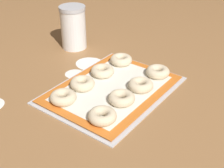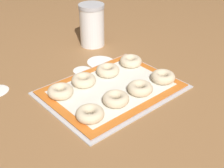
% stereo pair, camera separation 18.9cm
% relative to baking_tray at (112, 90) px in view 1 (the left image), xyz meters
% --- Properties ---
extents(ground_plane, '(2.80, 2.80, 0.00)m').
position_rel_baking_tray_xyz_m(ground_plane, '(-0.01, -0.02, -0.00)').
color(ground_plane, olive).
extents(baking_tray, '(0.45, 0.34, 0.01)m').
position_rel_baking_tray_xyz_m(baking_tray, '(0.00, 0.00, 0.00)').
color(baking_tray, silver).
rests_on(baking_tray, ground_plane).
extents(baking_mat, '(0.43, 0.32, 0.00)m').
position_rel_baking_tray_xyz_m(baking_mat, '(0.00, -0.00, 0.01)').
color(baking_mat, orange).
rests_on(baking_mat, baking_tray).
extents(bagel_front_far_left, '(0.09, 0.09, 0.03)m').
position_rel_baking_tray_xyz_m(bagel_front_far_left, '(-0.16, -0.08, 0.02)').
color(bagel_front_far_left, beige).
rests_on(bagel_front_far_left, baking_mat).
extents(bagel_front_mid_left, '(0.09, 0.09, 0.03)m').
position_rel_baking_tray_xyz_m(bagel_front_mid_left, '(-0.05, -0.07, 0.02)').
color(bagel_front_mid_left, beige).
rests_on(bagel_front_mid_left, baking_mat).
extents(bagel_front_mid_right, '(0.09, 0.09, 0.03)m').
position_rel_baking_tray_xyz_m(bagel_front_mid_right, '(0.05, -0.08, 0.02)').
color(bagel_front_mid_right, beige).
rests_on(bagel_front_mid_right, baking_mat).
extents(bagel_front_far_right, '(0.09, 0.09, 0.03)m').
position_rel_baking_tray_xyz_m(bagel_front_far_right, '(0.17, -0.08, 0.02)').
color(bagel_front_far_right, beige).
rests_on(bagel_front_far_right, baking_mat).
extents(bagel_back_far_left, '(0.09, 0.09, 0.03)m').
position_rel_baking_tray_xyz_m(bagel_back_far_left, '(-0.16, 0.08, 0.02)').
color(bagel_back_far_left, beige).
rests_on(bagel_back_far_left, baking_mat).
extents(bagel_back_mid_left, '(0.09, 0.09, 0.03)m').
position_rel_baking_tray_xyz_m(bagel_back_mid_left, '(-0.06, 0.08, 0.02)').
color(bagel_back_mid_left, beige).
rests_on(bagel_back_mid_left, baking_mat).
extents(bagel_back_mid_right, '(0.09, 0.09, 0.03)m').
position_rel_baking_tray_xyz_m(bagel_back_mid_right, '(0.05, 0.08, 0.02)').
color(bagel_back_mid_right, beige).
rests_on(bagel_back_mid_right, baking_mat).
extents(bagel_back_far_right, '(0.09, 0.09, 0.03)m').
position_rel_baking_tray_xyz_m(bagel_back_far_right, '(0.16, 0.08, 0.02)').
color(bagel_back_far_right, beige).
rests_on(bagel_back_far_right, baking_mat).
extents(flour_canister, '(0.11, 0.11, 0.18)m').
position_rel_baking_tray_xyz_m(flour_canister, '(0.19, 0.34, 0.09)').
color(flour_canister, white).
rests_on(flour_canister, ground_plane).
extents(flour_patch_near, '(0.07, 0.07, 0.00)m').
position_rel_baking_tray_xyz_m(flour_patch_near, '(0.01, 0.18, -0.00)').
color(flour_patch_near, white).
rests_on(flour_patch_near, ground_plane).
extents(flour_patch_side, '(0.11, 0.12, 0.00)m').
position_rel_baking_tray_xyz_m(flour_patch_side, '(0.11, 0.19, -0.00)').
color(flour_patch_side, white).
rests_on(flour_patch_side, ground_plane).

